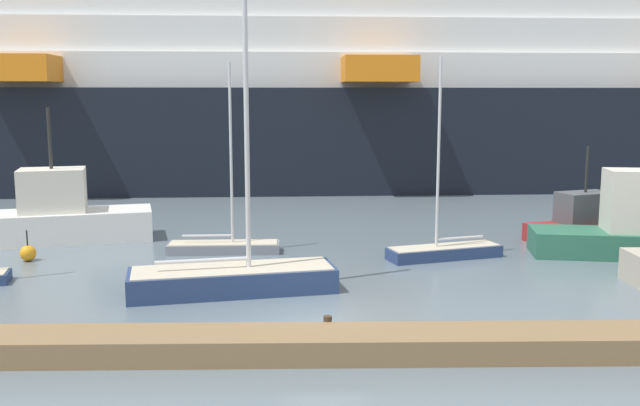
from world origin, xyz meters
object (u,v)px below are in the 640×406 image
channel_buoy_1 (28,253)px  cruise_ship (212,76)px  fishing_boat_1 (587,223)px  fishing_boat_3 (61,216)px  sailboat_0 (224,244)px  sailboat_3 (444,249)px  sailboat_1 (233,275)px

channel_buoy_1 → cruise_ship: bearing=81.4°
fishing_boat_1 → cruise_ship: bearing=-67.6°
fishing_boat_1 → channel_buoy_1: size_ratio=4.99×
fishing_boat_1 → fishing_boat_3: (-25.57, 0.18, 0.39)m
sailboat_0 → sailboat_3: sailboat_3 is taller
channel_buoy_1 → fishing_boat_1: bearing=8.7°
sailboat_3 → cruise_ship: size_ratio=0.06×
sailboat_0 → cruise_ship: size_ratio=0.06×
sailboat_3 → fishing_boat_3: bearing=-29.8°
sailboat_0 → fishing_boat_3: size_ratio=0.97×
channel_buoy_1 → cruise_ship: size_ratio=0.01×
fishing_boat_1 → cruise_ship: 33.21m
sailboat_1 → cruise_ship: (-4.98, 33.12, 7.95)m
sailboat_3 → fishing_boat_3: sailboat_3 is taller
cruise_ship → channel_buoy_1: bearing=-100.9°
channel_buoy_1 → sailboat_0: bearing=10.1°
sailboat_0 → fishing_boat_3: (-8.16, 2.67, 0.85)m
sailboat_0 → fishing_boat_1: bearing=6.5°
channel_buoy_1 → cruise_ship: 29.69m
sailboat_0 → sailboat_3: size_ratio=0.98×
fishing_boat_1 → sailboat_0: bearing=-10.8°
fishing_boat_1 → channel_buoy_1: bearing=-10.2°
sailboat_1 → fishing_boat_3: sailboat_1 is taller
sailboat_1 → fishing_boat_3: (-9.23, 9.04, 0.60)m
sailboat_3 → sailboat_1: bearing=13.2°
fishing_boat_1 → cruise_ship: (-21.32, 24.27, 7.74)m
sailboat_3 → channel_buoy_1: size_ratio=6.48×
fishing_boat_3 → cruise_ship: size_ratio=0.06×
fishing_boat_3 → sailboat_3: bearing=153.2°
fishing_boat_1 → cruise_ship: cruise_ship is taller
sailboat_3 → cruise_ship: bearing=-81.5°
cruise_ship → sailboat_3: bearing=-66.5°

